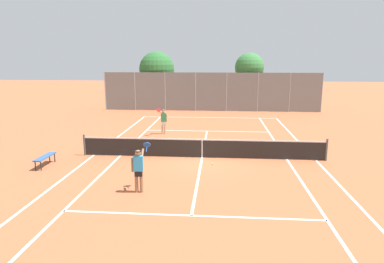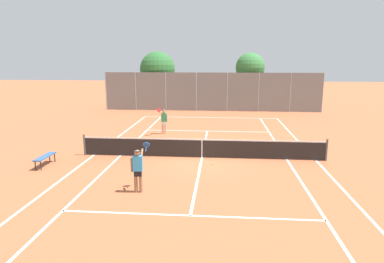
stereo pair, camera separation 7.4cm
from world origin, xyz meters
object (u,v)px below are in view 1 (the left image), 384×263
object	(u,v)px
loose_tennis_ball_4	(195,147)
tree_behind_left	(158,70)
player_far_left	(164,120)
tennis_net	(202,148)
tree_behind_right	(249,68)
loose_tennis_ball_1	(189,137)
loose_tennis_ball_0	(198,176)
player_near_side	(139,168)
courtside_bench	(45,157)
loose_tennis_ball_3	(212,164)

from	to	relation	value
loose_tennis_ball_4	tree_behind_left	world-z (taller)	tree_behind_left
player_far_left	loose_tennis_ball_4	size ratio (longest dim) A/B	26.88
tennis_net	player_far_left	world-z (taller)	player_far_left
player_far_left	tree_behind_right	world-z (taller)	tree_behind_right
tree_behind_left	player_far_left	bearing A→B (deg)	-78.34
tennis_net	loose_tennis_ball_1	xyz separation A→B (m)	(-1.03, 4.45, -0.48)
loose_tennis_ball_0	player_far_left	bearing A→B (deg)	108.62
player_near_side	tree_behind_left	bearing A→B (deg)	98.30
tennis_net	player_far_left	xyz separation A→B (m)	(-2.77, 5.27, 0.42)
tennis_net	player_far_left	size ratio (longest dim) A/B	6.76
courtside_bench	tree_behind_right	world-z (taller)	tree_behind_right
loose_tennis_ball_3	tree_behind_left	xyz separation A→B (m)	(-5.82, 18.51, 3.68)
courtside_bench	player_far_left	bearing A→B (deg)	59.14
tree_behind_right	loose_tennis_ball_3	bearing A→B (deg)	-99.33
loose_tennis_ball_0	loose_tennis_ball_3	xyz separation A→B (m)	(0.56, 1.82, 0.00)
loose_tennis_ball_4	loose_tennis_ball_0	bearing A→B (deg)	-84.79
loose_tennis_ball_4	tennis_net	bearing A→B (deg)	-76.36
loose_tennis_ball_0	courtside_bench	world-z (taller)	courtside_bench
tennis_net	loose_tennis_ball_3	xyz separation A→B (m)	(0.53, -1.04, -0.48)
loose_tennis_ball_4	loose_tennis_ball_1	bearing A→B (deg)	102.56
player_far_left	loose_tennis_ball_1	bearing A→B (deg)	-25.20
courtside_bench	tree_behind_left	size ratio (longest dim) A/B	0.27
tennis_net	tree_behind_left	size ratio (longest dim) A/B	2.18
tennis_net	tree_behind_left	xyz separation A→B (m)	(-5.29, 17.47, 3.20)
tennis_net	loose_tennis_ball_3	bearing A→B (deg)	-62.78
player_near_side	tree_behind_right	bearing A→B (deg)	75.63
player_near_side	courtside_bench	world-z (taller)	player_near_side
loose_tennis_ball_1	courtside_bench	bearing A→B (deg)	-133.49
tennis_net	tree_behind_left	distance (m)	18.53
player_far_left	tree_behind_left	size ratio (longest dim) A/B	0.32
loose_tennis_ball_1	player_near_side	bearing A→B (deg)	-96.51
loose_tennis_ball_3	loose_tennis_ball_1	bearing A→B (deg)	105.90
tennis_net	loose_tennis_ball_3	distance (m)	1.26
tennis_net	player_near_side	world-z (taller)	player_near_side
tree_behind_left	tree_behind_right	bearing A→B (deg)	-1.21
loose_tennis_ball_1	loose_tennis_ball_4	xyz separation A→B (m)	(0.56, -2.54, 0.00)
tree_behind_right	tennis_net	bearing A→B (deg)	-101.59
player_far_left	tennis_net	bearing A→B (deg)	-62.29
tree_behind_right	tree_behind_left	bearing A→B (deg)	178.79
tree_behind_left	loose_tennis_ball_4	bearing A→B (deg)	-72.78
loose_tennis_ball_3	courtside_bench	size ratio (longest dim) A/B	0.04
player_near_side	tree_behind_right	xyz separation A→B (m)	(5.61, 21.90, 2.98)
player_near_side	loose_tennis_ball_0	distance (m)	2.83
loose_tennis_ball_0	tennis_net	bearing A→B (deg)	89.39
player_near_side	tree_behind_left	xyz separation A→B (m)	(-3.22, 22.09, 2.78)
loose_tennis_ball_3	loose_tennis_ball_0	bearing A→B (deg)	-107.21
tree_behind_right	loose_tennis_ball_1	bearing A→B (deg)	-109.62
tennis_net	loose_tennis_ball_3	size ratio (longest dim) A/B	181.82
player_far_left	tree_behind_right	bearing A→B (deg)	62.28
tennis_net	loose_tennis_ball_4	bearing A→B (deg)	103.64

